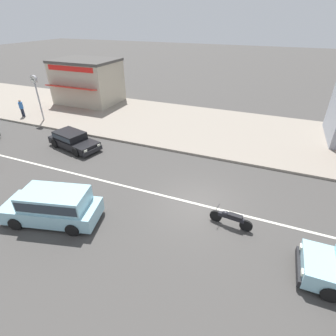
% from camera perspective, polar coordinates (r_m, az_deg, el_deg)
% --- Properties ---
extents(ground_plane, '(160.00, 160.00, 0.00)m').
position_cam_1_polar(ground_plane, '(13.29, 6.60, -7.84)').
color(ground_plane, '#423F3D').
extents(lane_centre_stripe, '(50.40, 0.14, 0.01)m').
position_cam_1_polar(lane_centre_stripe, '(13.29, 6.60, -7.83)').
color(lane_centre_stripe, silver).
rests_on(lane_centre_stripe, ground).
extents(kerb_strip, '(68.00, 10.00, 0.15)m').
position_cam_1_polar(kerb_strip, '(21.79, 14.15, 7.66)').
color(kerb_strip, gray).
rests_on(kerb_strip, ground).
extents(minivan_pale_blue_1, '(4.64, 2.72, 1.56)m').
position_cam_1_polar(minivan_pale_blue_1, '(12.88, -23.73, -7.37)').
color(minivan_pale_blue_1, '#93C6D6').
rests_on(minivan_pale_blue_1, ground).
extents(hatchback_black_3, '(4.17, 2.45, 1.10)m').
position_cam_1_polar(hatchback_black_3, '(19.69, -20.05, 5.84)').
color(hatchback_black_3, black).
rests_on(hatchback_black_3, ground).
extents(motorcycle_1, '(1.93, 0.56, 0.80)m').
position_cam_1_polar(motorcycle_1, '(12.09, 13.45, -10.56)').
color(motorcycle_1, black).
rests_on(motorcycle_1, ground).
extents(street_clock, '(0.63, 0.22, 3.78)m').
position_cam_1_polar(street_clock, '(25.21, -26.82, 15.33)').
color(street_clock, '#9E9EA3').
rests_on(street_clock, kerb_strip).
extents(pedestrian_near_clock, '(0.34, 0.34, 1.54)m').
position_cam_1_polar(pedestrian_near_clock, '(27.34, -29.32, 11.49)').
color(pedestrian_near_clock, '#232838').
rests_on(pedestrian_near_clock, kerb_strip).
extents(shopfront_mid_block, '(6.15, 5.36, 4.23)m').
position_cam_1_polar(shopfront_mid_block, '(29.46, -17.08, 17.63)').
color(shopfront_mid_block, '#B2A893').
rests_on(shopfront_mid_block, kerb_strip).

